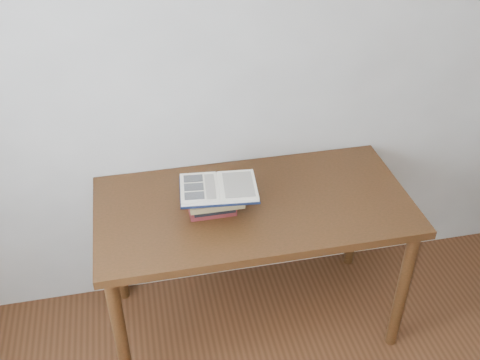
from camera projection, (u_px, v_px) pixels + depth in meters
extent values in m
cube|color=silver|center=(260.00, 64.00, 2.60)|extent=(3.50, 0.04, 2.60)
cube|color=#4A2612|center=(254.00, 207.00, 2.60)|extent=(1.46, 0.73, 0.04)
cylinder|color=#4A2612|center=(121.00, 337.00, 2.47)|extent=(0.06, 0.06, 0.74)
cylinder|color=#4A2612|center=(402.00, 291.00, 2.70)|extent=(0.06, 0.06, 0.74)
cylinder|color=#4A2612|center=(116.00, 246.00, 2.96)|extent=(0.06, 0.06, 0.74)
cylinder|color=#4A2612|center=(355.00, 213.00, 3.18)|extent=(0.06, 0.06, 0.74)
cube|color=maroon|center=(211.00, 206.00, 2.54)|extent=(0.21, 0.15, 0.03)
cube|color=black|center=(212.00, 202.00, 2.51)|extent=(0.18, 0.15, 0.03)
cube|color=olive|center=(215.00, 198.00, 2.50)|extent=(0.24, 0.17, 0.03)
cube|color=#172446|center=(214.00, 190.00, 2.49)|extent=(0.24, 0.17, 0.03)
cube|color=black|center=(219.00, 190.00, 2.46)|extent=(0.36, 0.27, 0.01)
cube|color=#ECE5CC|center=(199.00, 189.00, 2.45)|extent=(0.18, 0.24, 0.02)
cube|color=#ECE5CC|center=(238.00, 186.00, 2.46)|extent=(0.18, 0.24, 0.02)
cylinder|color=#ECE5CC|center=(218.00, 188.00, 2.46)|extent=(0.03, 0.22, 0.01)
cube|color=black|center=(193.00, 178.00, 2.49)|extent=(0.09, 0.06, 0.00)
cube|color=black|center=(194.00, 187.00, 2.44)|extent=(0.09, 0.06, 0.00)
cube|color=black|center=(194.00, 196.00, 2.39)|extent=(0.09, 0.06, 0.00)
cube|color=#BBB6A2|center=(210.00, 186.00, 2.45)|extent=(0.06, 0.19, 0.00)
cube|color=#BBB6A2|center=(238.00, 184.00, 2.46)|extent=(0.15, 0.20, 0.00)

